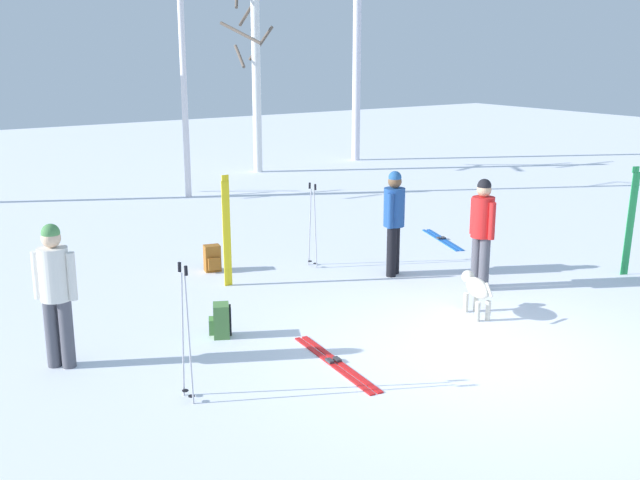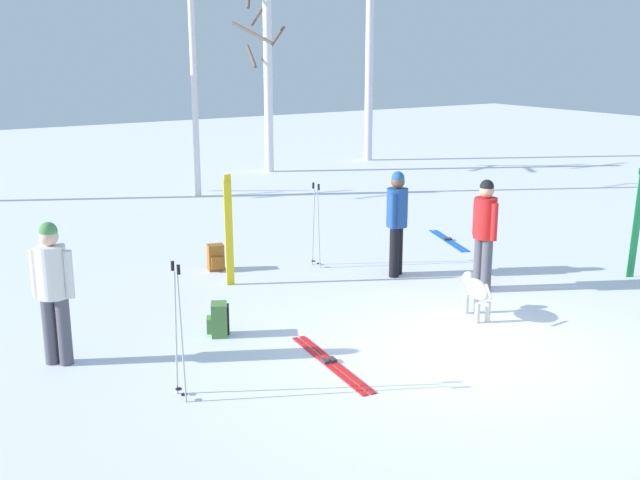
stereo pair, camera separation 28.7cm
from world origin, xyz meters
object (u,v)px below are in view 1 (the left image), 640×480
(person_1, at_px, (394,216))
(ski_pair_planted_0, at_px, (630,222))
(dog, at_px, (476,289))
(person_2, at_px, (55,286))
(ski_pair_lying_0, at_px, (335,363))
(ski_poles_0, at_px, (185,329))
(birch_tree_1, at_px, (182,28))
(birch_tree_2, at_px, (255,75))
(ski_pair_lying_1, at_px, (442,240))
(ski_poles_1, at_px, (313,223))
(person_0, at_px, (482,227))
(backpack_1, at_px, (212,259))
(ski_pair_planted_1, at_px, (227,231))
(backpack_0, at_px, (221,321))
(birch_tree_3, at_px, (358,36))

(person_1, height_order, ski_pair_planted_0, ski_pair_planted_0)
(dog, bearing_deg, person_2, 164.90)
(person_1, xyz_separation_m, dog, (-0.27, -2.15, -0.59))
(ski_pair_lying_0, height_order, ski_poles_0, ski_poles_0)
(person_2, distance_m, dog, 5.51)
(ski_pair_lying_0, relative_size, ski_poles_0, 1.25)
(ski_pair_lying_0, distance_m, birch_tree_1, 11.58)
(ski_pair_lying_0, xyz_separation_m, birch_tree_2, (6.18, 12.90, 2.80))
(ski_pair_lying_1, distance_m, ski_poles_1, 3.16)
(birch_tree_1, bearing_deg, ski_poles_0, -114.46)
(person_0, relative_size, backpack_1, 3.90)
(ski_poles_0, xyz_separation_m, birch_tree_1, (4.72, 10.37, 3.25))
(dog, distance_m, ski_pair_planted_0, 3.49)
(ski_pair_lying_1, bearing_deg, ski_pair_planted_1, -176.60)
(person_0, bearing_deg, ski_poles_0, -168.97)
(person_1, bearing_deg, dog, -97.27)
(dog, distance_m, ski_poles_0, 4.44)
(ski_poles_1, relative_size, birch_tree_2, 0.25)
(ski_poles_0, distance_m, birch_tree_1, 11.85)
(ski_pair_lying_1, bearing_deg, dog, -126.45)
(ski_pair_planted_0, bearing_deg, ski_poles_1, 140.86)
(backpack_0, xyz_separation_m, birch_tree_1, (3.61, 8.93, 3.83))
(person_1, relative_size, ski_pair_planted_1, 0.98)
(dog, xyz_separation_m, backpack_1, (-2.08, 3.99, -0.17))
(ski_pair_planted_0, bearing_deg, person_2, 171.00)
(dog, relative_size, birch_tree_1, 0.11)
(person_2, bearing_deg, person_1, 7.46)
(ski_pair_planted_0, height_order, ski_pair_planted_1, ski_pair_planted_0)
(ski_pair_planted_1, xyz_separation_m, ski_poles_1, (1.69, 0.16, -0.11))
(ski_pair_planted_1, xyz_separation_m, birch_tree_3, (9.71, 9.77, 3.06))
(ski_pair_lying_0, distance_m, birch_tree_3, 17.06)
(person_2, relative_size, ski_pair_planted_0, 0.96)
(ski_pair_lying_1, relative_size, ski_poles_1, 1.16)
(ski_poles_0, xyz_separation_m, ski_poles_1, (3.88, 3.50, -0.03))
(ski_pair_planted_1, height_order, ski_pair_lying_1, ski_pair_planted_1)
(backpack_0, bearing_deg, person_1, 14.31)
(person_2, distance_m, ski_pair_planted_1, 3.50)
(ski_pair_lying_1, xyz_separation_m, backpack_0, (-5.84, -2.18, 0.20))
(ski_poles_0, bearing_deg, ski_pair_planted_0, 1.75)
(ski_pair_lying_1, relative_size, birch_tree_1, 0.21)
(birch_tree_1, bearing_deg, ski_pair_planted_1, -109.78)
(person_1, xyz_separation_m, birch_tree_2, (3.32, 10.45, 1.83))
(ski_pair_lying_0, height_order, backpack_1, backpack_1)
(backpack_1, bearing_deg, birch_tree_3, 42.99)
(ski_pair_lying_1, bearing_deg, ski_pair_planted_0, -74.57)
(ski_pair_planted_1, relative_size, ski_poles_0, 1.17)
(ski_pair_planted_1, bearing_deg, ski_pair_planted_0, -28.55)
(ski_pair_lying_1, xyz_separation_m, birch_tree_2, (1.07, 9.18, 2.80))
(person_1, relative_size, backpack_0, 3.90)
(ski_pair_planted_0, height_order, birch_tree_3, birch_tree_3)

